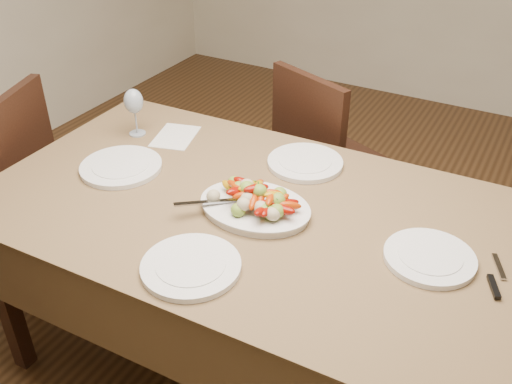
{
  "coord_description": "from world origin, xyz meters",
  "views": [
    {
      "loc": [
        0.5,
        -1.24,
        1.82
      ],
      "look_at": [
        -0.25,
        0.1,
        0.82
      ],
      "focal_mm": 40.0,
      "sensor_mm": 36.0,
      "label": 1
    }
  ],
  "objects_px": {
    "chair_far": "(334,162)",
    "plate_far": "(305,163)",
    "plate_left": "(121,167)",
    "serving_platter": "(255,209)",
    "plate_near": "(191,267)",
    "dining_table": "(256,294)",
    "wine_glass": "(135,111)",
    "plate_right": "(429,258)"
  },
  "relations": [
    {
      "from": "plate_left",
      "to": "chair_far",
      "type": "bearing_deg",
      "value": 61.19
    },
    {
      "from": "plate_right",
      "to": "plate_far",
      "type": "xyz_separation_m",
      "value": [
        -0.54,
        0.32,
        0.0
      ]
    },
    {
      "from": "plate_right",
      "to": "dining_table",
      "type": "bearing_deg",
      "value": -178.89
    },
    {
      "from": "chair_far",
      "to": "plate_left",
      "type": "relative_size",
      "value": 3.23
    },
    {
      "from": "plate_left",
      "to": "plate_far",
      "type": "xyz_separation_m",
      "value": [
        0.57,
        0.35,
        0.0
      ]
    },
    {
      "from": "chair_far",
      "to": "plate_left",
      "type": "distance_m",
      "value": 1.06
    },
    {
      "from": "chair_far",
      "to": "plate_far",
      "type": "distance_m",
      "value": 0.62
    },
    {
      "from": "plate_far",
      "to": "dining_table",
      "type": "bearing_deg",
      "value": -93.89
    },
    {
      "from": "dining_table",
      "to": "plate_far",
      "type": "bearing_deg",
      "value": 86.11
    },
    {
      "from": "dining_table",
      "to": "plate_near",
      "type": "height_order",
      "value": "plate_near"
    },
    {
      "from": "chair_far",
      "to": "serving_platter",
      "type": "height_order",
      "value": "chair_far"
    },
    {
      "from": "plate_left",
      "to": "plate_far",
      "type": "bearing_deg",
      "value": 31.62
    },
    {
      "from": "chair_far",
      "to": "serving_platter",
      "type": "distance_m",
      "value": 0.94
    },
    {
      "from": "dining_table",
      "to": "plate_right",
      "type": "height_order",
      "value": "plate_right"
    },
    {
      "from": "plate_near",
      "to": "plate_right",
      "type": "bearing_deg",
      "value": 32.32
    },
    {
      "from": "plate_right",
      "to": "wine_glass",
      "type": "distance_m",
      "value": 1.26
    },
    {
      "from": "serving_platter",
      "to": "plate_far",
      "type": "bearing_deg",
      "value": 87.66
    },
    {
      "from": "serving_platter",
      "to": "plate_near",
      "type": "height_order",
      "value": "serving_platter"
    },
    {
      "from": "chair_far",
      "to": "plate_left",
      "type": "xyz_separation_m",
      "value": [
        -0.49,
        -0.89,
        0.29
      ]
    },
    {
      "from": "plate_far",
      "to": "serving_platter",
      "type": "bearing_deg",
      "value": -92.34
    },
    {
      "from": "plate_right",
      "to": "plate_near",
      "type": "bearing_deg",
      "value": -147.68
    },
    {
      "from": "plate_far",
      "to": "plate_near",
      "type": "bearing_deg",
      "value": -92.92
    },
    {
      "from": "wine_glass",
      "to": "plate_far",
      "type": "bearing_deg",
      "value": 8.6
    },
    {
      "from": "chair_far",
      "to": "plate_far",
      "type": "relative_size",
      "value": 3.43
    },
    {
      "from": "chair_far",
      "to": "serving_platter",
      "type": "xyz_separation_m",
      "value": [
        0.07,
        -0.89,
        0.3
      ]
    },
    {
      "from": "plate_far",
      "to": "wine_glass",
      "type": "distance_m",
      "value": 0.71
    },
    {
      "from": "plate_far",
      "to": "plate_near",
      "type": "relative_size",
      "value": 0.97
    },
    {
      "from": "dining_table",
      "to": "plate_far",
      "type": "height_order",
      "value": "plate_far"
    },
    {
      "from": "plate_far",
      "to": "wine_glass",
      "type": "xyz_separation_m",
      "value": [
        -0.7,
        -0.11,
        0.09
      ]
    },
    {
      "from": "plate_near",
      "to": "wine_glass",
      "type": "distance_m",
      "value": 0.88
    },
    {
      "from": "plate_near",
      "to": "wine_glass",
      "type": "xyz_separation_m",
      "value": [
        -0.66,
        0.58,
        0.09
      ]
    },
    {
      "from": "serving_platter",
      "to": "plate_near",
      "type": "bearing_deg",
      "value": -93.53
    },
    {
      "from": "chair_far",
      "to": "plate_left",
      "type": "height_order",
      "value": "chair_far"
    },
    {
      "from": "plate_left",
      "to": "plate_near",
      "type": "xyz_separation_m",
      "value": [
        0.54,
        -0.33,
        0.0
      ]
    },
    {
      "from": "plate_far",
      "to": "plate_right",
      "type": "bearing_deg",
      "value": -30.54
    },
    {
      "from": "dining_table",
      "to": "plate_left",
      "type": "height_order",
      "value": "plate_left"
    },
    {
      "from": "plate_near",
      "to": "plate_far",
      "type": "bearing_deg",
      "value": 87.08
    },
    {
      "from": "plate_left",
      "to": "plate_near",
      "type": "relative_size",
      "value": 1.04
    },
    {
      "from": "serving_platter",
      "to": "plate_left",
      "type": "distance_m",
      "value": 0.56
    },
    {
      "from": "dining_table",
      "to": "wine_glass",
      "type": "relative_size",
      "value": 8.98
    },
    {
      "from": "serving_platter",
      "to": "plate_right",
      "type": "distance_m",
      "value": 0.56
    },
    {
      "from": "chair_far",
      "to": "wine_glass",
      "type": "xyz_separation_m",
      "value": [
        -0.61,
        -0.64,
        0.39
      ]
    }
  ]
}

